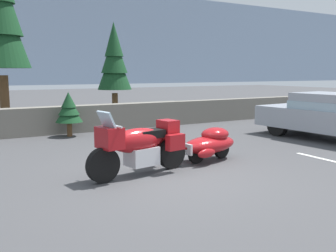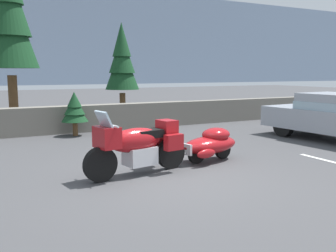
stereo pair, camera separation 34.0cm
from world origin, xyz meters
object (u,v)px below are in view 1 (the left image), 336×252
at_px(pine_tree_secondary, 114,60).
at_px(sedan_at_right_edge, 335,115).
at_px(car_shaped_trailer, 210,143).
at_px(touring_motorcycle, 139,144).

bearing_deg(pine_tree_secondary, sedan_at_right_edge, -61.49).
distance_m(sedan_at_right_edge, pine_tree_secondary, 8.65).
xyz_separation_m(sedan_at_right_edge, pine_tree_secondary, (-4.04, 7.44, 1.77)).
relative_size(car_shaped_trailer, sedan_at_right_edge, 0.48).
xyz_separation_m(touring_motorcycle, pine_tree_secondary, (2.73, 8.08, 1.92)).
height_order(car_shaped_trailer, sedan_at_right_edge, sedan_at_right_edge).
distance_m(touring_motorcycle, pine_tree_secondary, 8.75).
bearing_deg(touring_motorcycle, sedan_at_right_edge, 5.40).
bearing_deg(sedan_at_right_edge, car_shaped_trailer, -176.34).
bearing_deg(sedan_at_right_edge, pine_tree_secondary, 118.51).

